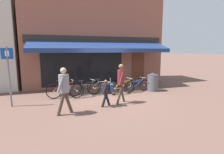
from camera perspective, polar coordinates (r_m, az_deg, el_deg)
ground_plane at (r=8.48m, az=-0.05°, el=-7.06°), size 160.00×160.00×0.00m
shop_front at (r=12.48m, az=-5.95°, el=11.68°), size 9.00×4.57×5.91m
bike_rack_rail at (r=9.29m, az=-2.80°, el=-2.55°), size 4.56×0.04×0.57m
bicycle_red at (r=8.89m, az=-15.25°, el=-4.02°), size 1.74×0.52×0.87m
bicycle_black at (r=8.82m, az=-8.44°, el=-3.97°), size 1.64×0.64×0.85m
bicycle_silver at (r=9.23m, az=-3.05°, el=-3.38°), size 1.63×0.71×0.82m
bicycle_orange at (r=9.34m, az=3.67°, el=-3.24°), size 1.71×0.65×0.82m
bicycle_blue at (r=9.82m, az=8.11°, el=-2.77°), size 1.71×0.58×0.80m
pedestrian_adult at (r=7.57m, az=2.95°, el=-0.70°), size 0.55×0.57×1.74m
pedestrian_child at (r=7.20m, az=-1.79°, el=-4.30°), size 0.54×0.44×1.13m
pedestrian_second_adult at (r=6.48m, az=-15.40°, el=-2.88°), size 0.63×0.53×1.73m
litter_bin at (r=10.20m, az=13.17°, el=-1.53°), size 0.63×0.63×1.05m
parking_sign at (r=8.18m, az=-30.69°, el=1.86°), size 0.44×0.07×2.46m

